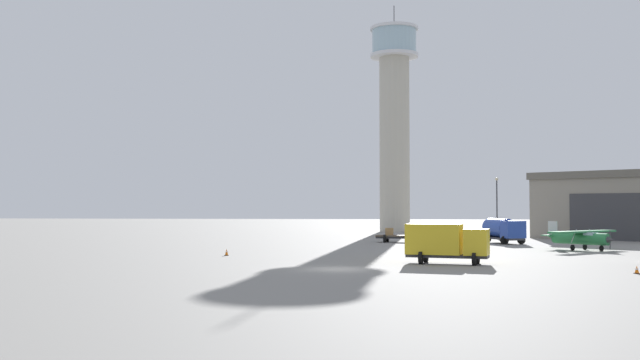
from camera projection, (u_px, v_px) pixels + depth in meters
name	position (u px, v px, depth m)	size (l,w,h in m)	color
ground_plane	(338.00, 269.00, 51.22)	(400.00, 400.00, 0.00)	gray
control_tower	(394.00, 115.00, 127.58)	(8.65, 8.65, 40.87)	#B2AD9E
airplane_green	(580.00, 237.00, 73.50)	(8.27, 7.92, 2.95)	#287A42
truck_flatbed_orange	(408.00, 233.00, 89.20)	(6.26, 3.64, 2.50)	#38383D
truck_box_yellow	(446.00, 242.00, 56.12)	(6.71, 3.97, 3.14)	#38383D
truck_fuel_tanker_blue	(503.00, 229.00, 86.86)	(4.70, 6.65, 3.04)	#38383D
light_post_west	(497.00, 202.00, 98.19)	(0.44, 0.44, 8.54)	#38383D
traffic_cone_near_left	(637.00, 270.00, 47.78)	(0.36, 0.36, 0.54)	black
traffic_cone_near_right	(227.00, 252.00, 65.35)	(0.36, 0.36, 0.62)	black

